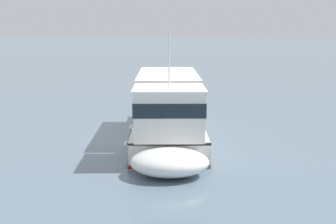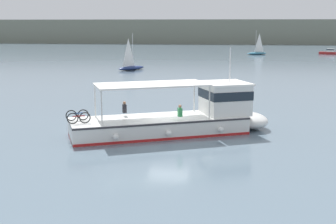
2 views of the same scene
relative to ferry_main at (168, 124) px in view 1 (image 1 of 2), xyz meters
name	(u,v)px [view 1 (image 1 of 2)]	position (x,y,z in m)	size (l,w,h in m)	color
ground_plane	(160,140)	(-0.85, -0.80, -1.01)	(400.00, 400.00, 0.00)	slate
ferry_main	(168,124)	(0.00, 0.00, 0.00)	(12.89, 7.89, 5.32)	white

